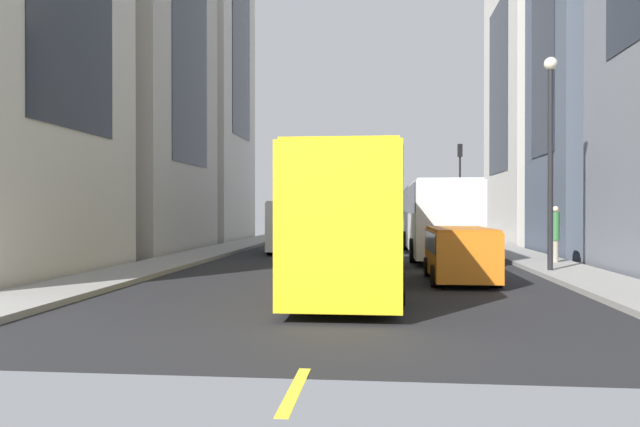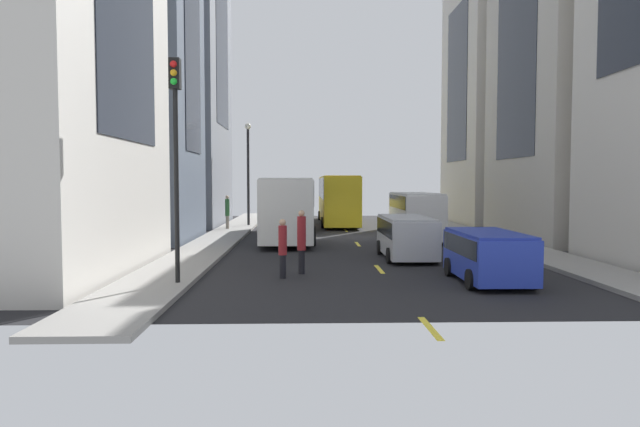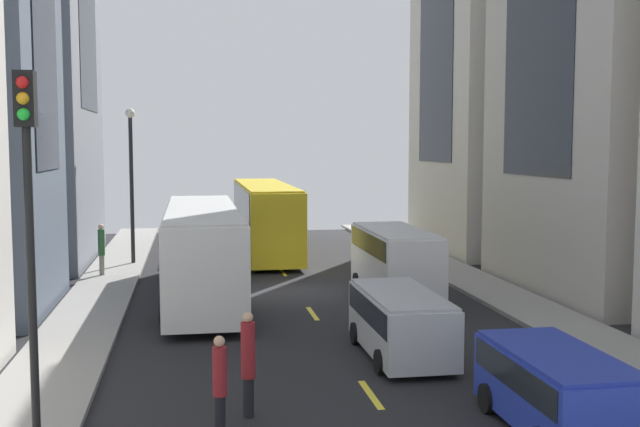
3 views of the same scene
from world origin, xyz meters
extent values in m
plane|color=black|center=(0.00, 0.00, 0.00)|extent=(40.98, 40.98, 0.00)
cube|color=gray|center=(-7.31, 0.00, 0.07)|extent=(2.35, 44.00, 0.15)
cube|color=gray|center=(7.31, 0.00, 0.07)|extent=(2.35, 44.00, 0.15)
cube|color=yellow|center=(0.00, -21.00, 0.01)|extent=(0.16, 2.00, 0.01)
cube|color=yellow|center=(0.00, -12.60, 0.01)|extent=(0.16, 2.00, 0.01)
cube|color=yellow|center=(0.00, -4.20, 0.01)|extent=(0.16, 2.00, 0.01)
cube|color=yellow|center=(0.00, 4.20, 0.01)|extent=(0.16, 2.00, 0.01)
cube|color=yellow|center=(0.00, 12.60, 0.01)|extent=(0.16, 2.00, 0.01)
cube|color=yellow|center=(0.00, 21.00, 0.01)|extent=(0.16, 2.00, 0.01)
cube|color=#4C5666|center=(-13.37, -1.95, 10.60)|extent=(9.36, 7.45, 21.20)
cube|color=#1E232D|center=(-13.37, -1.95, 10.60)|extent=(9.45, 4.10, 11.66)
cube|color=slate|center=(-11.76, 9.39, 16.10)|extent=(6.15, 10.78, 32.20)
cube|color=#1E232D|center=(-11.76, 9.39, 16.10)|extent=(6.21, 5.93, 17.71)
cube|color=#B7B2A8|center=(11.77, -2.20, 9.91)|extent=(6.17, 10.25, 19.81)
cube|color=#1E232D|center=(11.77, -2.20, 9.91)|extent=(6.23, 5.64, 10.90)
cube|color=beige|center=(12.66, 9.69, 10.46)|extent=(7.95, 9.77, 20.92)
cube|color=#1E232D|center=(12.66, 9.69, 10.46)|extent=(8.03, 5.37, 11.51)
cube|color=silver|center=(-3.56, -0.92, 1.77)|extent=(2.55, 12.98, 3.00)
cube|color=black|center=(-3.56, -0.92, 2.62)|extent=(2.60, 11.94, 1.20)
cube|color=beige|center=(-3.56, -0.92, 3.31)|extent=(2.45, 12.46, 0.08)
cylinder|color=black|center=(-4.74, 3.10, 0.50)|extent=(0.46, 1.00, 1.00)
cylinder|color=black|center=(-2.39, 3.10, 0.50)|extent=(0.46, 1.00, 1.00)
cylinder|color=black|center=(-4.74, -4.95, 0.50)|extent=(0.46, 1.00, 1.00)
cylinder|color=black|center=(-2.39, -4.95, 0.50)|extent=(0.46, 1.00, 1.00)
cube|color=yellow|center=(-0.21, 10.24, 1.86)|extent=(2.45, 13.17, 3.30)
cube|color=black|center=(-0.21, 10.24, 2.72)|extent=(2.50, 12.11, 1.48)
cube|color=gold|center=(-0.21, 10.24, 3.55)|extent=(2.35, 12.64, 0.08)
cylinder|color=black|center=(-1.34, 14.32, 0.38)|extent=(0.44, 0.76, 0.76)
cylinder|color=black|center=(0.92, 14.32, 0.38)|extent=(0.44, 0.76, 0.76)
cylinder|color=black|center=(-1.34, 6.16, 0.38)|extent=(0.44, 0.76, 0.76)
cylinder|color=black|center=(0.92, 6.16, 0.38)|extent=(0.44, 0.76, 0.76)
cube|color=white|center=(3.31, -2.42, 1.35)|extent=(2.05, 5.75, 2.30)
cube|color=black|center=(3.31, -2.42, 2.10)|extent=(2.09, 5.29, 0.69)
cube|color=silver|center=(3.31, -2.42, 2.54)|extent=(1.97, 5.52, 0.08)
cylinder|color=black|center=(2.36, -0.64, 0.36)|extent=(0.37, 0.72, 0.72)
cylinder|color=black|center=(4.25, -0.64, 0.36)|extent=(0.37, 0.72, 0.72)
cylinder|color=black|center=(2.36, -4.20, 0.36)|extent=(0.37, 0.72, 0.72)
cylinder|color=black|center=(4.25, -4.20, 0.36)|extent=(0.37, 0.72, 0.72)
cube|color=#2338AD|center=(3.06, -15.38, 0.85)|extent=(1.84, 4.06, 1.35)
cube|color=black|center=(3.06, -15.38, 1.19)|extent=(1.88, 3.74, 0.57)
cube|color=navy|center=(3.06, -15.38, 1.56)|extent=(1.77, 3.90, 0.08)
cylinder|color=black|center=(2.22, -14.12, 0.31)|extent=(0.33, 0.62, 0.62)
cylinder|color=black|center=(3.91, -14.12, 0.31)|extent=(0.33, 0.62, 0.62)
cylinder|color=black|center=(2.22, -16.64, 0.31)|extent=(0.33, 0.62, 0.62)
cylinder|color=black|center=(3.91, -16.64, 0.31)|extent=(0.33, 0.62, 0.62)
cube|color=orange|center=(-3.38, 9.50, 0.86)|extent=(1.77, 4.43, 1.38)
cube|color=black|center=(-3.38, 9.50, 1.21)|extent=(1.81, 4.08, 0.58)
cube|color=#BE6115|center=(-3.38, 9.50, 1.59)|extent=(1.70, 4.26, 0.08)
cylinder|color=black|center=(-4.19, 10.88, 0.31)|extent=(0.32, 0.62, 0.62)
cylinder|color=black|center=(-2.56, 10.88, 0.31)|extent=(0.32, 0.62, 0.62)
cylinder|color=black|center=(-4.19, 8.13, 0.31)|extent=(0.32, 0.62, 0.62)
cylinder|color=black|center=(-2.56, 8.13, 0.31)|extent=(0.32, 0.62, 0.62)
cube|color=#B7BABF|center=(1.49, -9.68, 0.91)|extent=(1.84, 4.64, 1.49)
cube|color=black|center=(1.49, -9.68, 1.29)|extent=(1.87, 4.27, 0.62)
cube|color=#9C9EA2|center=(1.49, -9.68, 1.70)|extent=(1.76, 4.45, 0.08)
cylinder|color=black|center=(0.65, -8.24, 0.31)|extent=(0.33, 0.62, 0.62)
cylinder|color=black|center=(2.34, -8.24, 0.31)|extent=(0.33, 0.62, 0.62)
cylinder|color=black|center=(0.65, -11.12, 0.31)|extent=(0.33, 0.62, 0.62)
cylinder|color=black|center=(2.34, -11.12, 0.31)|extent=(0.33, 0.62, 0.62)
cylinder|color=black|center=(-3.44, -14.41, 0.39)|extent=(0.21, 0.21, 0.77)
cylinder|color=maroon|center=(-3.44, -14.41, 1.26)|extent=(0.28, 0.28, 0.96)
sphere|color=tan|center=(-3.44, -14.41, 1.85)|extent=(0.22, 0.22, 0.22)
cylinder|color=gray|center=(-7.68, 3.94, 0.57)|extent=(0.21, 0.21, 0.83)
cylinder|color=#336B38|center=(-7.68, 3.94, 1.53)|extent=(0.28, 0.28, 1.09)
sphere|color=beige|center=(-7.68, 3.94, 2.19)|extent=(0.23, 0.23, 0.23)
cylinder|color=black|center=(-2.82, -13.52, 0.41)|extent=(0.23, 0.23, 0.82)
cylinder|color=maroon|center=(-2.82, -13.52, 1.40)|extent=(0.30, 0.30, 1.17)
sphere|color=tan|center=(-2.82, -13.52, 2.09)|extent=(0.21, 0.21, 0.21)
cylinder|color=black|center=(-6.54, -15.95, 3.03)|extent=(0.14, 0.14, 5.76)
cube|color=black|center=(-6.54, -15.95, 6.36)|extent=(0.32, 0.32, 0.90)
sphere|color=red|center=(-6.54, -16.13, 6.61)|extent=(0.20, 0.20, 0.20)
sphere|color=orange|center=(-6.54, -16.13, 6.36)|extent=(0.20, 0.20, 0.20)
sphere|color=green|center=(-6.54, -16.13, 6.10)|extent=(0.20, 0.20, 0.20)
cylinder|color=black|center=(-6.64, 7.15, 3.50)|extent=(0.18, 0.18, 6.71)
sphere|color=silver|center=(-6.64, 7.15, 7.04)|extent=(0.44, 0.44, 0.44)
camera|label=1|loc=(-1.04, 28.29, 2.19)|focal=34.46mm
camera|label=2|loc=(-2.73, -33.19, 3.17)|focal=32.24mm
camera|label=3|loc=(-3.92, -29.00, 5.63)|focal=43.04mm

